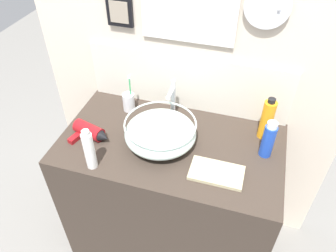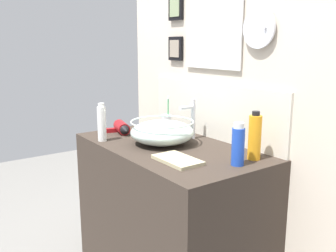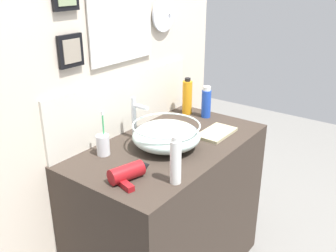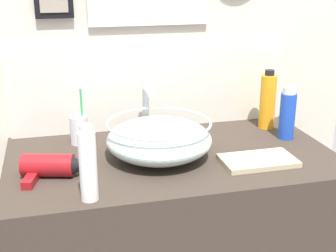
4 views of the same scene
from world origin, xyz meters
The scene contains 9 objects.
back_panel centered at (0.00, 0.32, 1.26)m, with size 1.59×0.10×2.52m.
glass_bowl_sink centered at (-0.05, -0.01, 0.90)m, with size 0.33×0.33×0.12m.
faucet centered at (-0.05, 0.18, 0.96)m, with size 0.02×0.10×0.22m.
hair_drier centered at (-0.38, -0.07, 0.87)m, with size 0.20×0.14×0.07m.
toothbrush_cup centered at (-0.28, 0.18, 0.89)m, with size 0.06×0.06×0.21m.
lotion_bottle centered at (0.41, 0.17, 0.94)m, with size 0.06×0.06×0.22m.
spray_bottle centered at (0.43, 0.05, 0.93)m, with size 0.05×0.05×0.19m.
shampoo_bottle centered at (-0.29, -0.24, 0.94)m, with size 0.05×0.05×0.21m.
hand_towel centered at (0.24, -0.13, 0.85)m, with size 0.23×0.13×0.02m, color tan.
Camera 4 is at (-0.36, -1.36, 1.42)m, focal length 50.00 mm.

